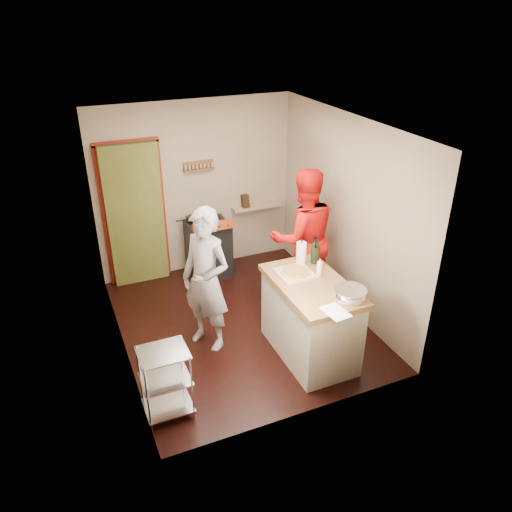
{
  "coord_description": "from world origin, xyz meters",
  "views": [
    {
      "loc": [
        -1.97,
        -5.09,
        3.84
      ],
      "look_at": [
        0.22,
        0.0,
        0.95
      ],
      "focal_mm": 35.0,
      "sensor_mm": 36.0,
      "label": 1
    }
  ],
  "objects_px": {
    "stove": "(209,248)",
    "wire_shelving": "(166,380)",
    "person_stripe": "(206,280)",
    "island": "(311,317)",
    "person_red": "(303,238)"
  },
  "relations": [
    {
      "from": "stove",
      "to": "person_stripe",
      "type": "distance_m",
      "value": 1.8
    },
    {
      "from": "person_stripe",
      "to": "wire_shelving",
      "type": "bearing_deg",
      "value": -71.66
    },
    {
      "from": "stove",
      "to": "wire_shelving",
      "type": "xyz_separation_m",
      "value": [
        -1.33,
        -2.62,
        -0.01
      ]
    },
    {
      "from": "island",
      "to": "person_stripe",
      "type": "relative_size",
      "value": 0.79
    },
    {
      "from": "stove",
      "to": "person_stripe",
      "type": "height_order",
      "value": "person_stripe"
    },
    {
      "from": "stove",
      "to": "person_stripe",
      "type": "xyz_separation_m",
      "value": [
        -0.56,
        -1.65,
        0.44
      ]
    },
    {
      "from": "wire_shelving",
      "to": "island",
      "type": "relative_size",
      "value": 0.57
    },
    {
      "from": "person_stripe",
      "to": "stove",
      "type": "bearing_deg",
      "value": 127.89
    },
    {
      "from": "wire_shelving",
      "to": "person_stripe",
      "type": "bearing_deg",
      "value": 51.68
    },
    {
      "from": "stove",
      "to": "island",
      "type": "xyz_separation_m",
      "value": [
        0.48,
        -2.32,
        0.06
      ]
    },
    {
      "from": "stove",
      "to": "person_stripe",
      "type": "relative_size",
      "value": 0.56
    },
    {
      "from": "stove",
      "to": "person_red",
      "type": "relative_size",
      "value": 0.52
    },
    {
      "from": "island",
      "to": "person_stripe",
      "type": "bearing_deg",
      "value": 147.28
    },
    {
      "from": "person_stripe",
      "to": "person_red",
      "type": "bearing_deg",
      "value": 72.94
    },
    {
      "from": "wire_shelving",
      "to": "island",
      "type": "distance_m",
      "value": 1.84
    }
  ]
}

